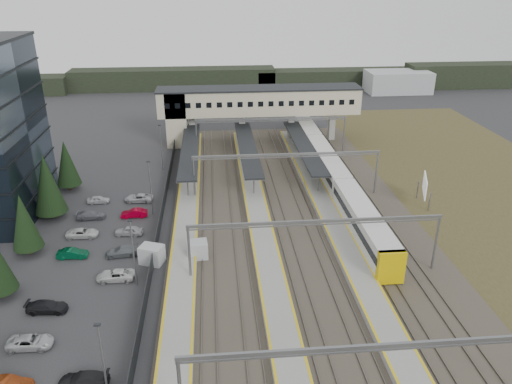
{
  "coord_description": "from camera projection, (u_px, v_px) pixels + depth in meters",
  "views": [
    {
      "loc": [
        1.06,
        -55.75,
        31.87
      ],
      "look_at": [
        6.73,
        7.33,
        4.0
      ],
      "focal_mm": 35.0,
      "sensor_mm": 36.0,
      "label": 1
    }
  ],
  "objects": [
    {
      "name": "treeline_far",
      "position": [
        287.0,
        79.0,
        148.46
      ],
      "size": [
        170.0,
        19.0,
        7.0
      ],
      "color": "black",
      "rests_on": "ground"
    },
    {
      "name": "rail_corridor",
      "position": [
        276.0,
        223.0,
        68.78
      ],
      "size": [
        34.0,
        90.0,
        0.92
      ],
      "color": "#37342A",
      "rests_on": "ground"
    },
    {
      "name": "lampposts",
      "position": [
        143.0,
        213.0,
        62.31
      ],
      "size": [
        0.5,
        53.25,
        8.07
      ],
      "color": "slate",
      "rests_on": "ground"
    },
    {
      "name": "relay_cabin_near",
      "position": [
        152.0,
        254.0,
        59.4
      ],
      "size": [
        3.22,
        2.82,
        2.23
      ],
      "color": "#A7AAAC",
      "rests_on": "ground"
    },
    {
      "name": "footbridge",
      "position": [
        245.0,
        104.0,
        99.29
      ],
      "size": [
        40.4,
        6.4,
        11.2
      ],
      "color": "beige",
      "rests_on": "ground"
    },
    {
      "name": "car_park",
      "position": [
        92.0,
        264.0,
        58.53
      ],
      "size": [
        10.35,
        44.29,
        1.25
      ],
      "color": "#9D9CA0",
      "rests_on": "ground"
    },
    {
      "name": "fence",
      "position": [
        160.0,
        223.0,
        67.19
      ],
      "size": [
        0.08,
        90.0,
        2.0
      ],
      "color": "#26282B",
      "rests_on": "ground"
    },
    {
      "name": "billboard",
      "position": [
        425.0,
        186.0,
        73.62
      ],
      "size": [
        1.91,
        5.17,
        4.5
      ],
      "color": "slate",
      "rests_on": "ground"
    },
    {
      "name": "train",
      "position": [
        327.0,
        166.0,
        83.63
      ],
      "size": [
        3.09,
        64.62,
        3.89
      ],
      "color": "silver",
      "rests_on": "ground"
    },
    {
      "name": "canopies",
      "position": [
        247.0,
        147.0,
        87.18
      ],
      "size": [
        23.1,
        30.0,
        3.28
      ],
      "color": "black",
      "rests_on": "ground"
    },
    {
      "name": "ground",
      "position": [
        209.0,
        246.0,
        63.57
      ],
      "size": [
        220.0,
        220.0,
        0.0
      ],
      "primitive_type": "plane",
      "color": "#2B2B2D",
      "rests_on": "ground"
    },
    {
      "name": "conifer_row",
      "position": [
        12.0,
        234.0,
        56.3
      ],
      "size": [
        4.42,
        49.82,
        9.5
      ],
      "color": "black",
      "rests_on": "ground"
    },
    {
      "name": "gantries",
      "position": [
        299.0,
        190.0,
        64.88
      ],
      "size": [
        28.4,
        62.28,
        7.17
      ],
      "color": "slate",
      "rests_on": "ground"
    },
    {
      "name": "relay_cabin_far",
      "position": [
        197.0,
        250.0,
        60.32
      ],
      "size": [
        2.63,
        2.26,
        2.25
      ],
      "color": "#A7AAAC",
      "rests_on": "ground"
    }
  ]
}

